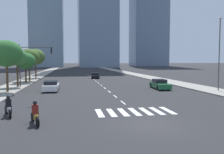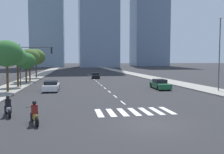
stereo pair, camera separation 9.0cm
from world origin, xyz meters
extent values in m
plane|color=#28282B|center=(0.00, 0.00, 0.00)|extent=(800.00, 800.00, 0.00)
cube|color=gray|center=(13.23, 30.00, 0.07)|extent=(4.00, 260.00, 0.15)
cube|color=gray|center=(-13.23, 30.00, 0.07)|extent=(4.00, 260.00, 0.15)
cube|color=silver|center=(-2.70, 3.75, 0.00)|extent=(0.45, 2.82, 0.01)
cube|color=silver|center=(-1.80, 3.75, 0.00)|extent=(0.45, 2.82, 0.01)
cube|color=silver|center=(-0.90, 3.75, 0.00)|extent=(0.45, 2.82, 0.01)
cube|color=silver|center=(0.00, 3.75, 0.00)|extent=(0.45, 2.82, 0.01)
cube|color=silver|center=(0.90, 3.75, 0.00)|extent=(0.45, 2.82, 0.01)
cube|color=silver|center=(1.80, 3.75, 0.00)|extent=(0.45, 2.82, 0.01)
cube|color=silver|center=(2.70, 3.75, 0.00)|extent=(0.45, 2.82, 0.01)
cube|color=silver|center=(0.00, 7.75, 0.00)|extent=(0.14, 2.00, 0.01)
cube|color=silver|center=(0.00, 11.75, 0.00)|extent=(0.14, 2.00, 0.01)
cube|color=silver|center=(0.00, 15.75, 0.00)|extent=(0.14, 2.00, 0.01)
cube|color=silver|center=(0.00, 19.75, 0.00)|extent=(0.14, 2.00, 0.01)
cube|color=silver|center=(0.00, 23.75, 0.00)|extent=(0.14, 2.00, 0.01)
cube|color=silver|center=(0.00, 27.75, 0.00)|extent=(0.14, 2.00, 0.01)
cube|color=silver|center=(0.00, 31.75, 0.00)|extent=(0.14, 2.00, 0.01)
cube|color=silver|center=(0.00, 35.75, 0.00)|extent=(0.14, 2.00, 0.01)
cube|color=silver|center=(0.00, 39.75, 0.00)|extent=(0.14, 2.00, 0.01)
cube|color=silver|center=(0.00, 43.75, 0.00)|extent=(0.14, 2.00, 0.01)
cube|color=silver|center=(0.00, 47.75, 0.00)|extent=(0.14, 2.00, 0.01)
cube|color=silver|center=(0.00, 51.75, 0.00)|extent=(0.14, 2.00, 0.01)
cube|color=silver|center=(0.00, 55.75, 0.00)|extent=(0.14, 2.00, 0.01)
cylinder|color=black|center=(-7.23, 1.98, 0.30)|extent=(0.31, 0.61, 0.60)
cylinder|color=black|center=(-6.75, 0.60, 0.30)|extent=(0.31, 0.61, 0.60)
cube|color=#B28E38|center=(-6.99, 1.29, 0.52)|extent=(0.59, 1.17, 0.32)
cylinder|color=#B2B2B7|center=(-7.20, 1.88, 0.60)|extent=(0.16, 0.32, 0.67)
cylinder|color=black|center=(-7.22, 1.93, 0.97)|extent=(0.67, 0.27, 0.04)
cube|color=maroon|center=(-6.96, 1.19, 0.96)|extent=(0.42, 0.35, 0.55)
sphere|color=black|center=(-6.96, 1.19, 1.36)|extent=(0.26, 0.26, 0.26)
cylinder|color=black|center=(-7.16, 1.23, 0.47)|extent=(0.15, 0.15, 0.55)
cylinder|color=black|center=(-6.82, 1.35, 0.47)|extent=(0.15, 0.15, 0.55)
cylinder|color=black|center=(-9.44, 4.61, 0.30)|extent=(0.32, 0.60, 0.60)
cylinder|color=black|center=(-8.88, 3.13, 0.30)|extent=(0.32, 0.60, 0.60)
cube|color=#B7BABF|center=(-9.16, 3.87, 0.52)|extent=(0.65, 1.27, 0.32)
cylinder|color=#B2B2B7|center=(-9.41, 4.52, 0.60)|extent=(0.17, 0.32, 0.67)
cylinder|color=black|center=(-9.42, 4.56, 0.97)|extent=(0.67, 0.28, 0.04)
cube|color=black|center=(-9.13, 3.77, 0.96)|extent=(0.42, 0.35, 0.55)
sphere|color=black|center=(-9.13, 3.77, 1.36)|extent=(0.26, 0.26, 0.26)
cylinder|color=black|center=(-9.33, 3.80, 0.47)|extent=(0.15, 0.15, 0.55)
cylinder|color=black|center=(-8.99, 3.93, 0.47)|extent=(0.15, 0.15, 0.55)
cube|color=#1E6038|center=(7.47, 17.54, 0.49)|extent=(2.01, 4.78, 0.67)
cube|color=black|center=(7.48, 17.78, 1.08)|extent=(1.65, 2.19, 0.50)
cylinder|color=black|center=(8.16, 15.90, 0.32)|extent=(0.26, 0.65, 0.64)
cylinder|color=black|center=(6.59, 15.99, 0.32)|extent=(0.26, 0.65, 0.64)
cylinder|color=black|center=(8.34, 19.09, 0.32)|extent=(0.26, 0.65, 0.64)
cylinder|color=black|center=(6.77, 19.18, 0.32)|extent=(0.26, 0.65, 0.64)
cube|color=black|center=(0.65, 39.21, 0.44)|extent=(2.20, 4.51, 0.55)
cube|color=black|center=(0.67, 39.42, 0.97)|extent=(1.76, 2.10, 0.50)
cylinder|color=black|center=(1.31, 37.66, 0.32)|extent=(0.28, 0.66, 0.64)
cylinder|color=black|center=(-0.30, 37.81, 0.32)|extent=(0.28, 0.66, 0.64)
cylinder|color=black|center=(1.59, 40.61, 0.32)|extent=(0.28, 0.66, 0.64)
cylinder|color=black|center=(-0.02, 40.76, 0.32)|extent=(0.28, 0.66, 0.64)
cube|color=silver|center=(-7.31, 17.87, 0.51)|extent=(1.89, 4.54, 0.69)
cube|color=black|center=(-7.31, 17.64, 1.08)|extent=(1.64, 2.05, 0.46)
cylinder|color=black|center=(-8.12, 19.41, 0.32)|extent=(0.23, 0.64, 0.64)
cylinder|color=black|center=(-6.46, 19.39, 0.32)|extent=(0.23, 0.64, 0.64)
cylinder|color=black|center=(-8.16, 16.34, 0.32)|extent=(0.23, 0.64, 0.64)
cylinder|color=black|center=(-6.50, 16.32, 0.32)|extent=(0.23, 0.64, 0.64)
cylinder|color=#333335|center=(-12.03, 22.32, 3.21)|extent=(0.14, 0.14, 6.12)
cylinder|color=#333335|center=(-9.67, 22.32, 5.87)|extent=(4.72, 0.10, 0.10)
cube|color=black|center=(-7.56, 22.32, 5.42)|extent=(0.20, 0.28, 0.90)
sphere|color=red|center=(-7.56, 22.32, 5.72)|extent=(0.18, 0.18, 0.18)
sphere|color=orange|center=(-7.56, 22.32, 5.42)|extent=(0.18, 0.18, 0.18)
sphere|color=green|center=(-7.56, 22.32, 5.12)|extent=(0.18, 0.18, 0.18)
cube|color=#19662D|center=(-12.03, 22.32, 3.15)|extent=(0.60, 0.04, 0.18)
cylinder|color=#3F3F42|center=(13.53, 13.27, 4.62)|extent=(0.12, 0.12, 8.93)
ellipsoid|color=beige|center=(13.53, 13.27, 9.18)|extent=(0.50, 0.24, 0.20)
cylinder|color=#4C3823|center=(-12.43, 16.93, 1.71)|extent=(0.28, 0.28, 3.12)
ellipsoid|color=#2D662D|center=(-12.43, 16.93, 4.79)|extent=(3.80, 3.80, 3.23)
cylinder|color=#4C3823|center=(-12.43, 22.63, 1.73)|extent=(0.28, 0.28, 3.17)
ellipsoid|color=#387538|center=(-12.43, 22.63, 4.46)|extent=(2.86, 2.86, 2.43)
cylinder|color=#4C3823|center=(-12.43, 29.06, 1.36)|extent=(0.28, 0.28, 2.41)
ellipsoid|color=#2D662D|center=(-12.43, 29.06, 3.90)|extent=(3.34, 3.34, 2.84)
cylinder|color=#4C3823|center=(-12.43, 32.71, 1.56)|extent=(0.28, 0.28, 2.83)
ellipsoid|color=#426028|center=(-12.43, 32.71, 4.52)|extent=(3.86, 3.86, 3.28)
cylinder|color=#4C3823|center=(-12.43, 40.94, 1.64)|extent=(0.28, 0.28, 2.99)
ellipsoid|color=#426028|center=(-12.43, 40.94, 4.79)|extent=(4.12, 4.12, 3.50)
camera|label=1|loc=(-4.80, -13.59, 3.89)|focal=37.89mm
camera|label=2|loc=(-4.71, -13.60, 3.89)|focal=37.89mm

